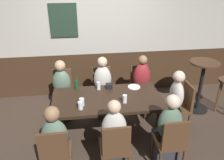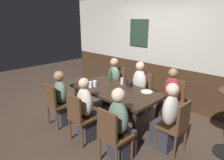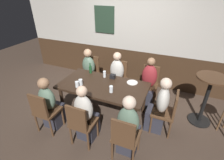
# 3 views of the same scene
# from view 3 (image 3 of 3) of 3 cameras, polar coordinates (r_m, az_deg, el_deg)

# --- Properties ---
(ground_plane) EXTENTS (12.00, 12.00, 0.00)m
(ground_plane) POSITION_cam_3_polar(r_m,az_deg,el_deg) (3.81, -2.73, -11.20)
(ground_plane) COLOR #423328
(wall_back) EXTENTS (6.40, 0.13, 2.60)m
(wall_back) POSITION_cam_3_polar(r_m,az_deg,el_deg) (4.58, 5.98, 14.47)
(wall_back) COLOR #3D2819
(wall_back) RESTS_ON ground_plane
(dining_table) EXTENTS (1.77, 0.92, 0.74)m
(dining_table) POSITION_cam_3_polar(r_m,az_deg,el_deg) (3.41, -2.99, -2.74)
(dining_table) COLOR black
(dining_table) RESTS_ON ground_plane
(chair_left_far) EXTENTS (0.40, 0.40, 0.88)m
(chair_left_far) POSITION_cam_3_polar(r_m,az_deg,el_deg) (4.49, -7.06, 3.06)
(chair_left_far) COLOR #513521
(chair_left_far) RESTS_ON ground_plane
(chair_left_near) EXTENTS (0.40, 0.40, 0.88)m
(chair_left_near) POSITION_cam_3_polar(r_m,az_deg,el_deg) (3.33, -22.05, -9.59)
(chair_left_near) COLOR #513521
(chair_left_near) RESTS_ON ground_plane
(chair_mid_far) EXTENTS (0.40, 0.40, 0.88)m
(chair_mid_far) POSITION_cam_3_polar(r_m,az_deg,el_deg) (4.19, 2.24, 1.23)
(chair_mid_far) COLOR #513521
(chair_mid_far) RESTS_ON ground_plane
(chair_right_far) EXTENTS (0.40, 0.40, 0.88)m
(chair_right_far) POSITION_cam_3_polar(r_m,az_deg,el_deg) (4.02, 12.64, -0.85)
(chair_right_far) COLOR #513521
(chair_right_far) RESTS_ON ground_plane
(chair_right_near) EXTENTS (0.40, 0.40, 0.88)m
(chair_right_near) POSITION_cam_3_polar(r_m,az_deg,el_deg) (2.67, 4.45, -18.68)
(chair_right_near) COLOR #513521
(chair_right_near) RESTS_ON ground_plane
(chair_head_east) EXTENTS (0.40, 0.40, 0.88)m
(chair_head_east) POSITION_cam_3_polar(r_m,az_deg,el_deg) (3.26, 18.49, -9.86)
(chair_head_east) COLOR #513521
(chair_head_east) RESTS_ON ground_plane
(chair_mid_near) EXTENTS (0.40, 0.40, 0.88)m
(chair_mid_near) POSITION_cam_3_polar(r_m,az_deg,el_deg) (2.92, -10.57, -13.98)
(chair_mid_near) COLOR #513521
(chair_mid_near) RESTS_ON ground_plane
(person_left_far) EXTENTS (0.34, 0.37, 1.14)m
(person_left_far) POSITION_cam_3_polar(r_m,az_deg,el_deg) (4.37, -8.09, 2.02)
(person_left_far) COLOR #2D2D38
(person_left_far) RESTS_ON ground_plane
(person_left_near) EXTENTS (0.34, 0.37, 1.11)m
(person_left_near) POSITION_cam_3_polar(r_m,az_deg,el_deg) (3.44, -20.13, -8.47)
(person_left_near) COLOR #2D2D38
(person_left_near) RESTS_ON ground_plane
(person_mid_far) EXTENTS (0.34, 0.37, 1.17)m
(person_mid_far) POSITION_cam_3_polar(r_m,az_deg,el_deg) (4.06, 1.43, 0.20)
(person_mid_far) COLOR #2D2D38
(person_mid_far) RESTS_ON ground_plane
(person_right_far) EXTENTS (0.34, 0.37, 1.16)m
(person_right_far) POSITION_cam_3_polar(r_m,az_deg,el_deg) (3.89, 12.13, -2.10)
(person_right_far) COLOR #2D2D38
(person_right_far) RESTS_ON ground_plane
(person_right_near) EXTENTS (0.34, 0.37, 1.15)m
(person_right_near) POSITION_cam_3_polar(r_m,az_deg,el_deg) (2.78, 5.58, -16.48)
(person_right_near) COLOR #2D2D38
(person_right_near) RESTS_ON ground_plane
(person_head_east) EXTENTS (0.37, 0.34, 1.14)m
(person_head_east) POSITION_cam_3_polar(r_m,az_deg,el_deg) (3.27, 15.62, -9.47)
(person_head_east) COLOR #2D2D38
(person_head_east) RESTS_ON ground_plane
(person_mid_near) EXTENTS (0.34, 0.37, 1.13)m
(person_mid_near) POSITION_cam_3_polar(r_m,az_deg,el_deg) (3.03, -8.85, -12.39)
(person_mid_near) COLOR #2D2D38
(person_mid_near) RESTS_ON ground_plane
(pint_glass_stout) EXTENTS (0.06, 0.06, 0.14)m
(pint_glass_stout) POSITION_cam_3_polar(r_m,az_deg,el_deg) (3.62, -2.56, 1.92)
(pint_glass_stout) COLOR silver
(pint_glass_stout) RESTS_ON dining_table
(pint_glass_amber) EXTENTS (0.08, 0.08, 0.12)m
(pint_glass_amber) POSITION_cam_3_polar(r_m,az_deg,el_deg) (3.34, -11.80, -1.56)
(pint_glass_amber) COLOR silver
(pint_glass_amber) RESTS_ON dining_table
(tumbler_short) EXTENTS (0.07, 0.07, 0.13)m
(tumbler_short) POSITION_cam_3_polar(r_m,az_deg,el_deg) (3.11, -0.29, -3.23)
(tumbler_short) COLOR silver
(tumbler_short) RESTS_ON dining_table
(highball_clear) EXTENTS (0.08, 0.08, 0.12)m
(highball_clear) POSITION_cam_3_polar(r_m,az_deg,el_deg) (3.39, -10.64, -0.86)
(highball_clear) COLOR silver
(highball_clear) RESTS_ON dining_table
(beer_bottle_green) EXTENTS (0.06, 0.06, 0.24)m
(beer_bottle_green) POSITION_cam_3_polar(r_m,az_deg,el_deg) (3.81, -7.37, 3.67)
(beer_bottle_green) COLOR #194723
(beer_bottle_green) RESTS_ON dining_table
(plate_white_large) EXTENTS (0.22, 0.22, 0.01)m
(plate_white_large) POSITION_cam_3_polar(r_m,az_deg,el_deg) (3.46, 6.91, -0.84)
(plate_white_large) COLOR white
(plate_white_large) RESTS_ON dining_table
(condiment_caddy) EXTENTS (0.11, 0.09, 0.09)m
(condiment_caddy) POSITION_cam_3_polar(r_m,az_deg,el_deg) (3.58, 0.25, 1.23)
(condiment_caddy) COLOR black
(condiment_caddy) RESTS_ON dining_table
(side_bar_table) EXTENTS (0.56, 0.56, 1.05)m
(side_bar_table) POSITION_cam_3_polar(r_m,az_deg,el_deg) (3.71, 29.55, -4.96)
(side_bar_table) COLOR black
(side_bar_table) RESTS_ON ground_plane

